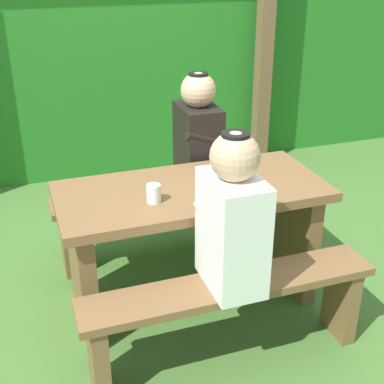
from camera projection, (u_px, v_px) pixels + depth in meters
ground_plane at (192, 298)px, 3.04m from camera, size 12.00×12.00×0.00m
hedge_backdrop at (106, 73)px, 4.65m from camera, size 6.40×0.70×1.63m
pergola_post_right at (264, 52)px, 4.51m from camera, size 0.12×0.12×2.01m
picnic_table at (192, 225)px, 2.83m from camera, size 1.40×0.64×0.70m
bench_near at (229, 306)px, 2.45m from camera, size 1.40×0.24×0.45m
bench_far at (165, 209)px, 3.35m from camera, size 1.40×0.24×0.45m
person_white_shirt at (231, 218)px, 2.25m from camera, size 0.25×0.35×0.72m
person_black_coat at (198, 136)px, 3.21m from camera, size 0.25×0.35×0.72m
drinking_glass at (154, 193)px, 2.56m from camera, size 0.07×0.07×0.09m
bottle_left at (218, 166)px, 2.74m from camera, size 0.06×0.06×0.23m
cell_phone at (248, 180)px, 2.81m from camera, size 0.08×0.15×0.01m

